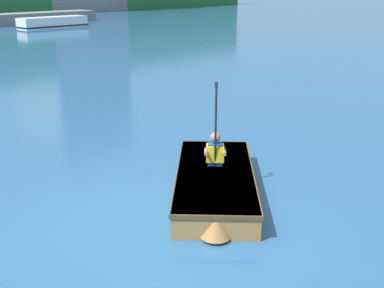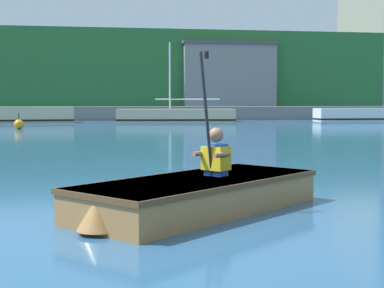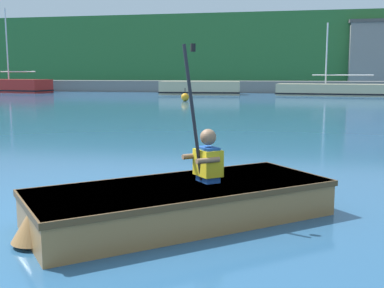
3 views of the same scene
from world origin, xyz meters
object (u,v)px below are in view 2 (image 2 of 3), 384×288
moored_boat_dock_west_inner (356,115)px  moored_boat_dock_center_far (24,115)px  moored_boat_dock_west_end (176,116)px  person_paddler (215,153)px  rowboat_foreground (196,193)px  channel_buoy (19,124)px

moored_boat_dock_west_inner → moored_boat_dock_center_far: 20.58m
moored_boat_dock_west_end → person_paddler: bearing=-96.7°
person_paddler → rowboat_foreground: bearing=-139.7°
rowboat_foreground → moored_boat_dock_west_end: bearing=82.8°
moored_boat_dock_center_far → person_paddler: bearing=-79.1°
moored_boat_dock_center_far → rowboat_foreground: moored_boat_dock_center_far is taller
rowboat_foreground → moored_boat_dock_center_far: bearing=100.3°
moored_boat_dock_center_far → channel_buoy: (0.72, -8.11, -0.22)m
moored_boat_dock_west_inner → person_paddler: bearing=-117.6°
rowboat_foreground → channel_buoy: channel_buoy is taller
moored_boat_dock_west_inner → person_paddler: size_ratio=3.75×
moored_boat_dock_center_far → rowboat_foreground: 29.51m
moored_boat_dock_center_far → moored_boat_dock_west_inner: bearing=-0.2°
person_paddler → moored_boat_dock_west_end: bearing=83.3°
moored_boat_dock_west_inner → channel_buoy: (-19.86, -8.04, -0.16)m
moored_boat_dock_center_far → person_paddler: (5.54, -28.81, 0.20)m
rowboat_foreground → person_paddler: size_ratio=2.23×
person_paddler → moored_boat_dock_center_far: bearing=100.9°
channel_buoy → rowboat_foreground: bearing=-77.7°
moored_boat_dock_west_inner → rowboat_foreground: (-15.30, -28.96, -0.16)m
moored_boat_dock_center_far → channel_buoy: 8.14m
person_paddler → channel_buoy: size_ratio=1.98×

